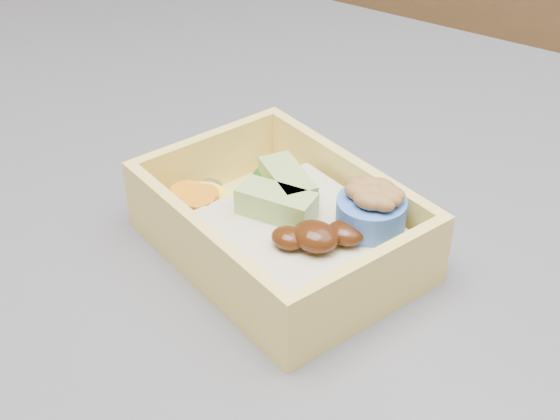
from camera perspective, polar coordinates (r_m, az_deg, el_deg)
The scene contains 1 object.
bento_box at distance 0.49m, azimuth 0.61°, elevation -1.27°, with size 0.20×0.17×0.06m.
Camera 1 is at (0.18, -0.41, 1.23)m, focal length 50.00 mm.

